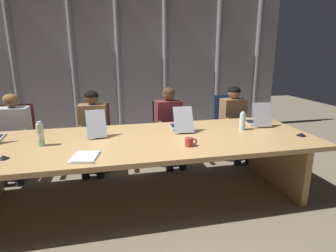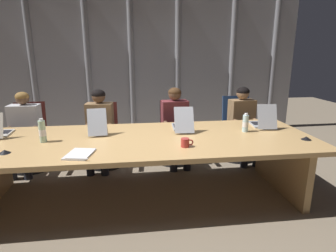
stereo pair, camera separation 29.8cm
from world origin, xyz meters
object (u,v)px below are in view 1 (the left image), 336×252
(office_chair_left_mid, at_px, (98,143))
(conference_mic_left_side, at_px, (3,157))
(laptop_left_mid, at_px, (95,129))
(person_left_end, at_px, (12,131))
(laptop_right_mid, at_px, (257,120))
(water_bottle_primary, at_px, (242,122))
(office_chair_center, at_px, (168,138))
(spiral_notepad, at_px, (85,157))
(office_chair_left_end, at_px, (20,148))
(laptop_center, at_px, (180,124))
(water_bottle_secondary, at_px, (40,135))
(person_right_mid, at_px, (235,118))
(person_left_mid, at_px, (93,126))
(conference_mic_middle, at_px, (301,134))
(coffee_mug_near, at_px, (189,142))
(person_center, at_px, (170,121))
(office_chair_right_mid, at_px, (229,133))

(office_chair_left_mid, distance_m, conference_mic_left_side, 1.72)
(laptop_left_mid, bearing_deg, person_left_end, 52.36)
(laptop_right_mid, bearing_deg, water_bottle_primary, 129.58)
(office_chair_center, bearing_deg, laptop_left_mid, -51.29)
(laptop_right_mid, xyz_separation_m, spiral_notepad, (-2.17, -0.77, -0.05))
(conference_mic_left_side, bearing_deg, office_chair_left_mid, 61.87)
(office_chair_left_end, bearing_deg, laptop_center, 62.04)
(water_bottle_secondary, relative_size, spiral_notepad, 0.75)
(office_chair_center, bearing_deg, conference_mic_left_side, -50.46)
(person_right_mid, distance_m, conference_mic_left_side, 3.22)
(laptop_right_mid, relative_size, conference_mic_left_side, 4.24)
(laptop_left_mid, height_order, person_left_mid, person_left_mid)
(office_chair_left_end, height_order, person_left_end, person_left_end)
(office_chair_left_mid, bearing_deg, office_chair_center, 85.18)
(office_chair_left_mid, bearing_deg, water_bottle_primary, 54.56)
(laptop_right_mid, xyz_separation_m, conference_mic_middle, (0.23, -0.60, -0.04))
(water_bottle_secondary, xyz_separation_m, coffee_mug_near, (1.49, -0.36, -0.07))
(office_chair_left_mid, bearing_deg, person_center, 76.97)
(office_chair_left_end, relative_size, person_right_mid, 0.82)
(office_chair_left_mid, bearing_deg, spiral_notepad, -7.33)
(conference_mic_middle, bearing_deg, laptop_right_mid, 110.96)
(coffee_mug_near, bearing_deg, person_right_mid, 48.84)
(office_chair_right_mid, distance_m, spiral_notepad, 2.75)
(laptop_center, xyz_separation_m, conference_mic_left_side, (-1.84, -0.64, -0.04))
(person_left_mid, bearing_deg, coffee_mug_near, 41.61)
(water_bottle_primary, bearing_deg, laptop_right_mid, 32.84)
(laptop_center, relative_size, water_bottle_secondary, 2.02)
(water_bottle_secondary, bearing_deg, coffee_mug_near, -13.46)
(water_bottle_primary, bearing_deg, person_left_mid, 153.89)
(laptop_center, xyz_separation_m, person_center, (0.03, 0.68, -0.13))
(person_right_mid, distance_m, conference_mic_middle, 1.31)
(office_chair_left_end, bearing_deg, spiral_notepad, 25.43)
(laptop_right_mid, bearing_deg, person_right_mid, 3.30)
(person_right_mid, relative_size, conference_mic_middle, 10.53)
(person_center, bearing_deg, person_right_mid, 85.34)
(laptop_right_mid, distance_m, office_chair_left_end, 3.32)
(water_bottle_primary, relative_size, water_bottle_secondary, 0.89)
(office_chair_right_mid, height_order, water_bottle_secondary, water_bottle_secondary)
(office_chair_left_mid, distance_m, office_chair_center, 1.09)
(office_chair_right_mid, height_order, conference_mic_middle, office_chair_right_mid)
(laptop_left_mid, distance_m, water_bottle_secondary, 0.63)
(office_chair_left_end, relative_size, person_left_mid, 0.83)
(person_left_mid, bearing_deg, laptop_left_mid, 10.07)
(laptop_left_mid, xyz_separation_m, spiral_notepad, (-0.08, -0.80, -0.05))
(water_bottle_secondary, bearing_deg, laptop_center, 11.44)
(person_center, xyz_separation_m, conference_mic_middle, (1.25, -1.29, 0.09))
(person_left_mid, bearing_deg, person_left_end, -85.10)
(coffee_mug_near, bearing_deg, laptop_right_mid, 30.05)
(person_center, distance_m, conference_mic_left_side, 2.29)
(office_chair_right_mid, relative_size, person_left_end, 0.86)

